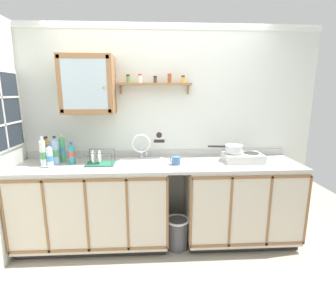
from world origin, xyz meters
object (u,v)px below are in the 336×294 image
Objects in this scene: hot_plate_stove at (243,157)px; bottle_water_blue_4 at (55,152)px; trash_bin at (177,233)px; dish_rack at (100,161)px; bottle_water_clear_3 at (50,157)px; wall_cabinet at (88,85)px; bottle_juice_amber_0 at (47,151)px; saucepan at (233,149)px; bottle_soda_green_2 at (62,149)px; bottle_detergent_teal_1 at (72,154)px; sink at (141,163)px; warning_sign at (159,137)px; mug at (176,161)px; bottle_opaque_white_5 at (43,153)px.

bottle_water_blue_4 is at bearing -179.96° from hot_plate_stove.
dish_rack is at bearing 171.44° from trash_bin.
bottle_water_clear_3 is 0.86m from wall_cabinet.
bottle_water_blue_4 is at bearing -34.89° from bottle_juice_amber_0.
bottle_water_blue_4 reaches higher than bottle_water_clear_3.
bottle_soda_green_2 is (-1.91, 0.07, -0.00)m from saucepan.
bottle_soda_green_2 is at bearing 146.03° from bottle_detergent_teal_1.
trash_bin is (-0.64, -0.18, -0.92)m from saucepan.
dish_rack is at bearing -179.01° from hot_plate_stove.
sink is 0.95m from bottle_water_clear_3.
dish_rack is (-1.48, -0.05, -0.11)m from saucepan.
bottle_juice_amber_0 is 1.27m from warning_sign.
bottle_soda_green_2 is at bearing -169.63° from warning_sign.
bottle_water_clear_3 is at bearing -175.93° from saucepan.
bottle_water_clear_3 reaches higher than saucepan.
hot_plate_stove is 1.42× the size of dish_rack.
bottle_juice_amber_0 is 0.47× the size of wall_cabinet.
bottle_juice_amber_0 is 0.15m from bottle_water_blue_4.
mug is at bearing -170.73° from saucepan.
bottle_water_blue_4 is (-1.95, -0.02, -0.00)m from saucepan.
bottle_water_blue_4 is 0.48m from dish_rack.
dish_rack is (-1.59, -0.03, -0.01)m from hot_plate_stove.
hot_plate_stove is 0.15m from saucepan.
bottle_juice_amber_0 is 1.39× the size of warning_sign.
hot_plate_stove is at bearing 1.26° from bottle_opaque_white_5.
bottle_soda_green_2 is at bearing 177.39° from hot_plate_stove.
bottle_opaque_white_5 is at bearing 178.46° from mug.
wall_cabinet is (0.35, 0.15, 0.70)m from bottle_water_blue_4.
hot_plate_stove is at bearing -0.19° from bottle_detergent_teal_1.
trash_bin is (0.84, -0.13, -0.81)m from dish_rack.
bottle_soda_green_2 is at bearing 177.90° from saucepan.
hot_plate_stove is at bearing 6.38° from mug.
hot_plate_stove is 1.37× the size of bottle_water_blue_4.
mug is (1.31, 0.03, -0.07)m from bottle_water_clear_3.
warning_sign is 0.60× the size of trash_bin.
dish_rack is (0.48, 0.09, -0.08)m from bottle_water_clear_3.
bottle_water_blue_4 reaches higher than mug.
bottle_detergent_teal_1 is at bearing 179.81° from hot_plate_stove.
bottle_detergent_teal_1 reaches higher than saucepan.
bottle_opaque_white_5 reaches higher than sink.
warning_sign is at bearing 114.66° from mug.
wall_cabinet is at bearing -169.68° from warning_sign.
dish_rack is 1.43× the size of warning_sign.
mug is at bearing -1.54° from bottle_opaque_white_5.
warning_sign is (0.95, 0.28, 0.12)m from bottle_detergent_teal_1.
bottle_water_clear_3 reaches higher than dish_rack.
bottle_water_blue_4 is at bearing 173.35° from trash_bin.
bottle_opaque_white_5 is 0.51× the size of wall_cabinet.
dish_rack is 0.75m from warning_sign.
trash_bin is (1.14, -0.16, -0.88)m from bottle_detergent_teal_1.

